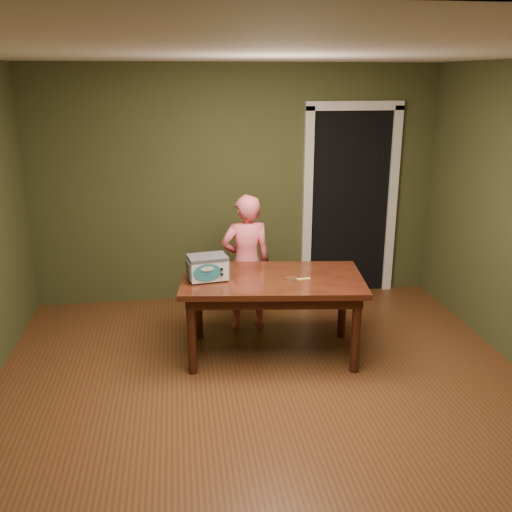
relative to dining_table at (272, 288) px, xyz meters
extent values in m
plane|color=brown|center=(-0.15, -0.99, -0.65)|extent=(5.00, 5.00, 0.00)
cube|color=#3F4424|center=(-0.15, 1.51, 0.65)|extent=(4.50, 0.02, 2.60)
cube|color=#3F4424|center=(-0.15, -3.49, 0.65)|extent=(4.50, 0.02, 2.60)
cube|color=white|center=(-0.15, -0.99, 1.95)|extent=(4.50, 5.00, 0.02)
cube|color=black|center=(1.15, 1.81, 0.40)|extent=(0.90, 0.60, 2.10)
cube|color=black|center=(1.15, 1.50, 0.40)|extent=(0.90, 0.02, 2.10)
cube|color=white|center=(0.65, 1.48, 0.40)|extent=(0.10, 0.06, 2.20)
cube|color=white|center=(1.65, 1.48, 0.40)|extent=(0.10, 0.06, 2.20)
cube|color=white|center=(1.15, 1.48, 1.50)|extent=(1.10, 0.06, 0.10)
cube|color=#35120C|center=(0.00, 0.00, 0.07)|extent=(1.70, 1.09, 0.05)
cube|color=#33160C|center=(0.00, 0.00, 0.00)|extent=(1.56, 0.95, 0.10)
cylinder|color=#33160C|center=(-0.74, -0.26, -0.30)|extent=(0.08, 0.08, 0.70)
cylinder|color=#33160C|center=(-0.65, 0.43, -0.30)|extent=(0.08, 0.08, 0.70)
cylinder|color=#33160C|center=(0.65, -0.43, -0.30)|extent=(0.08, 0.08, 0.70)
cylinder|color=#33160C|center=(0.74, 0.26, -0.30)|extent=(0.08, 0.08, 0.70)
cylinder|color=#4C4F54|center=(-0.69, -0.09, 0.11)|extent=(0.02, 0.02, 0.01)
cylinder|color=#4C4F54|center=(-0.72, 0.08, 0.11)|extent=(0.02, 0.02, 0.01)
cylinder|color=#4C4F54|center=(-0.43, -0.05, 0.11)|extent=(0.02, 0.02, 0.01)
cylinder|color=#4C4F54|center=(-0.45, 0.13, 0.11)|extent=(0.02, 0.02, 0.01)
cube|color=white|center=(-0.57, 0.02, 0.21)|extent=(0.36, 0.28, 0.18)
cube|color=#4C4F54|center=(-0.57, 0.02, 0.30)|extent=(0.36, 0.29, 0.03)
cube|color=#4C4F54|center=(-0.74, -0.01, 0.21)|extent=(0.05, 0.21, 0.14)
cube|color=#4C4F54|center=(-0.40, 0.04, 0.21)|extent=(0.05, 0.21, 0.14)
ellipsoid|color=teal|center=(-0.58, -0.10, 0.21)|extent=(0.25, 0.05, 0.16)
cylinder|color=black|center=(-0.46, -0.09, 0.23)|extent=(0.02, 0.01, 0.02)
cylinder|color=black|center=(-0.46, -0.09, 0.18)|extent=(0.02, 0.01, 0.02)
cylinder|color=silver|center=(0.15, -0.09, 0.11)|extent=(0.10, 0.10, 0.02)
cylinder|color=#472317|center=(0.15, -0.09, 0.12)|extent=(0.09, 0.09, 0.01)
cube|color=#FDF16E|center=(0.23, -0.10, 0.10)|extent=(0.18, 0.05, 0.01)
imported|color=#F0636F|center=(-0.16, 0.62, 0.04)|extent=(0.53, 0.37, 1.38)
camera|label=1|loc=(-0.81, -4.70, 1.80)|focal=40.00mm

